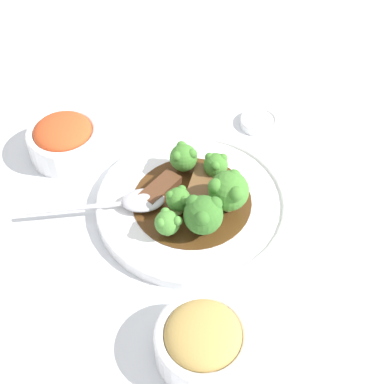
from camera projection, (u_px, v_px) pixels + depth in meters
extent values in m
plane|color=silver|center=(192.00, 207.00, 0.77)|extent=(4.00, 4.00, 0.00)
cylinder|color=white|center=(192.00, 204.00, 0.76)|extent=(0.27, 0.27, 0.01)
torus|color=white|center=(192.00, 201.00, 0.76)|extent=(0.27, 0.27, 0.01)
cylinder|color=#4C2D14|center=(192.00, 201.00, 0.76)|extent=(0.17, 0.17, 0.00)
cube|color=#56331E|center=(160.00, 189.00, 0.76)|extent=(0.05, 0.07, 0.01)
cube|color=brown|center=(202.00, 186.00, 0.76)|extent=(0.04, 0.08, 0.01)
cube|color=brown|center=(201.00, 210.00, 0.73)|extent=(0.06, 0.06, 0.01)
cylinder|color=#7FA84C|center=(184.00, 167.00, 0.79)|extent=(0.01, 0.01, 0.01)
sphere|color=#427F2D|center=(184.00, 158.00, 0.78)|extent=(0.04, 0.04, 0.04)
sphere|color=#427F2D|center=(192.00, 154.00, 0.76)|extent=(0.02, 0.02, 0.02)
sphere|color=#427F2D|center=(181.00, 146.00, 0.78)|extent=(0.02, 0.02, 0.02)
sphere|color=#427F2D|center=(177.00, 156.00, 0.76)|extent=(0.02, 0.02, 0.02)
cylinder|color=#8EB756|center=(203.00, 227.00, 0.71)|extent=(0.02, 0.02, 0.01)
sphere|color=#387028|center=(203.00, 215.00, 0.69)|extent=(0.05, 0.05, 0.05)
sphere|color=#387028|center=(215.00, 204.00, 0.69)|extent=(0.02, 0.02, 0.02)
sphere|color=#387028|center=(193.00, 202.00, 0.69)|extent=(0.02, 0.02, 0.02)
sphere|color=#387028|center=(202.00, 218.00, 0.67)|extent=(0.02, 0.02, 0.02)
cylinder|color=#7FA84C|center=(179.00, 209.00, 0.73)|extent=(0.01, 0.01, 0.02)
sphere|color=#427F2D|center=(178.00, 199.00, 0.72)|extent=(0.03, 0.03, 0.03)
sphere|color=#427F2D|center=(182.00, 190.00, 0.72)|extent=(0.01, 0.01, 0.01)
sphere|color=#427F2D|center=(170.00, 195.00, 0.71)|extent=(0.01, 0.01, 0.01)
sphere|color=#427F2D|center=(182.00, 200.00, 0.71)|extent=(0.01, 0.01, 0.01)
cylinder|color=#8EB756|center=(168.00, 231.00, 0.71)|extent=(0.01, 0.01, 0.01)
sphere|color=#4C8E38|center=(167.00, 223.00, 0.70)|extent=(0.03, 0.03, 0.03)
sphere|color=#4C8E38|center=(165.00, 212.00, 0.70)|extent=(0.01, 0.01, 0.01)
sphere|color=#4C8E38|center=(161.00, 223.00, 0.69)|extent=(0.01, 0.01, 0.01)
sphere|color=#4C8E38|center=(175.00, 220.00, 0.69)|extent=(0.01, 0.01, 0.01)
cylinder|color=#7FA84C|center=(215.00, 173.00, 0.78)|extent=(0.01, 0.01, 0.01)
sphere|color=#427F2D|center=(216.00, 165.00, 0.77)|extent=(0.04, 0.04, 0.04)
sphere|color=#427F2D|center=(210.00, 157.00, 0.77)|extent=(0.01, 0.01, 0.01)
sphere|color=#427F2D|center=(215.00, 166.00, 0.75)|extent=(0.01, 0.01, 0.01)
sphere|color=#427F2D|center=(223.00, 158.00, 0.76)|extent=(0.01, 0.01, 0.01)
cylinder|color=#7FA84C|center=(227.00, 206.00, 0.74)|extent=(0.02, 0.02, 0.01)
sphere|color=#427F2D|center=(228.00, 193.00, 0.72)|extent=(0.06, 0.06, 0.06)
sphere|color=#427F2D|center=(216.00, 186.00, 0.70)|extent=(0.02, 0.02, 0.02)
sphere|color=#427F2D|center=(236.00, 194.00, 0.70)|extent=(0.02, 0.02, 0.02)
sphere|color=#427F2D|center=(234.00, 177.00, 0.72)|extent=(0.02, 0.02, 0.02)
ellipsoid|color=#B7B7BC|center=(143.00, 200.00, 0.74)|extent=(0.07, 0.06, 0.01)
cylinder|color=#B7B7BC|center=(74.00, 208.00, 0.74)|extent=(0.12, 0.06, 0.01)
cylinder|color=white|center=(68.00, 152.00, 0.84)|extent=(0.06, 0.06, 0.01)
cylinder|color=white|center=(66.00, 143.00, 0.83)|extent=(0.11, 0.11, 0.04)
torus|color=white|center=(63.00, 133.00, 0.81)|extent=(0.11, 0.11, 0.01)
ellipsoid|color=#D14C23|center=(63.00, 131.00, 0.81)|extent=(0.09, 0.09, 0.03)
cylinder|color=white|center=(203.00, 351.00, 0.62)|extent=(0.06, 0.06, 0.01)
cylinder|color=white|center=(203.00, 344.00, 0.61)|extent=(0.11, 0.11, 0.04)
torus|color=white|center=(203.00, 336.00, 0.59)|extent=(0.11, 0.11, 0.01)
ellipsoid|color=tan|center=(203.00, 334.00, 0.59)|extent=(0.09, 0.09, 0.03)
cylinder|color=white|center=(259.00, 122.00, 0.88)|extent=(0.06, 0.06, 0.01)
torus|color=white|center=(259.00, 120.00, 0.88)|extent=(0.06, 0.06, 0.01)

